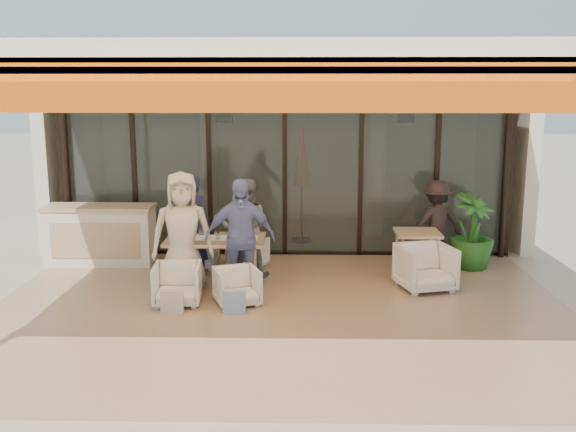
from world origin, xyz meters
The scene contains 21 objects.
ground centered at (0.00, 0.00, 0.00)m, with size 70.00×70.00×0.00m, color #C6B293.
terrace_floor centered at (0.00, 0.00, 0.01)m, with size 8.00×6.00×0.01m, color tan.
terrace_structure centered at (0.00, -0.26, 3.25)m, with size 8.00×6.00×3.40m.
glass_storefront centered at (0.00, 3.00, 1.60)m, with size 8.08×0.10×3.20m.
interior_block centered at (0.01, 5.31, 2.23)m, with size 9.05×3.62×3.52m.
host_counter centered at (-3.15, 2.30, 0.53)m, with size 1.85×0.65×1.04m.
dining_table centered at (-1.02, 1.18, 0.69)m, with size 1.50×0.90×0.93m.
chair_far_left centered at (-1.44, 2.13, 0.32)m, with size 0.62×0.58×0.64m, color white.
chair_far_right centered at (-0.60, 2.13, 0.29)m, with size 0.57×0.53×0.58m, color white.
chair_near_left centered at (-1.44, 0.23, 0.33)m, with size 0.64×0.60×0.66m, color white.
chair_near_right centered at (-0.60, 0.23, 0.30)m, with size 0.58×0.54×0.60m, color white.
diner_navy centered at (-1.44, 1.63, 0.84)m, with size 0.61×0.40×1.68m, color #1B1D3D.
diner_grey centered at (-0.60, 1.63, 0.80)m, with size 0.78×0.61×1.60m, color slate.
diner_cream centered at (-1.44, 0.73, 0.91)m, with size 0.89×0.58×1.83m, color beige.
diner_periwinkle centered at (-0.60, 0.73, 0.87)m, with size 1.01×0.42×1.73m, color #6F7CBA.
tote_bag_cream centered at (-1.44, -0.17, 0.17)m, with size 0.30×0.10×0.34m, color silver.
tote_bag_blue centered at (-0.60, -0.17, 0.17)m, with size 0.30×0.10×0.34m, color #99BFD8.
side_table centered at (2.16, 1.72, 0.64)m, with size 0.70×0.70×0.74m.
side_chair centered at (2.16, 0.97, 0.39)m, with size 0.75×0.70×0.77m, color white.
standing_woman centered at (2.60, 2.36, 0.74)m, with size 0.95×0.55×1.48m, color black.
potted_palm centered at (3.15, 2.14, 0.65)m, with size 0.73×0.73×1.30m, color #1E5919.
Camera 1 is at (0.29, -8.35, 2.99)m, focal length 40.00 mm.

